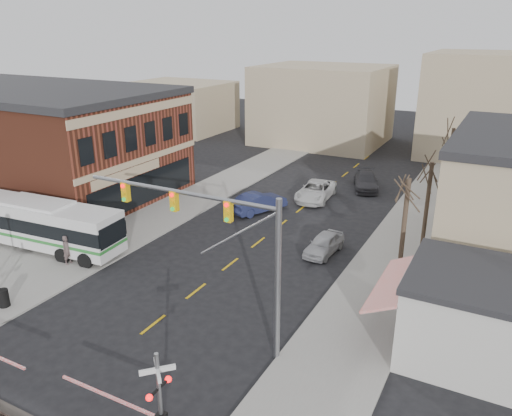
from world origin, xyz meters
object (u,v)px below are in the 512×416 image
(trash_bin, at_px, (3,298))
(car_a, at_px, (324,244))
(transit_bus, at_px, (39,223))
(car_d, at_px, (366,181))
(traffic_signal_mast, at_px, (221,235))
(car_c, at_px, (316,191))
(pedestrian_far, at_px, (87,230))
(rr_crossing_east, at_px, (151,396))
(car_b, at_px, (259,202))
(pedestrian_near, at_px, (67,250))

(trash_bin, bearing_deg, car_a, 48.69)
(transit_bus, xyz_separation_m, car_d, (16.51, 24.08, -1.10))
(transit_bus, xyz_separation_m, traffic_signal_mast, (17.27, -3.57, 3.91))
(trash_bin, distance_m, car_c, 26.91)
(car_c, relative_size, car_d, 1.10)
(car_d, height_order, pedestrian_far, pedestrian_far)
(traffic_signal_mast, distance_m, rr_crossing_east, 7.70)
(rr_crossing_east, relative_size, car_d, 1.07)
(traffic_signal_mast, relative_size, car_d, 2.05)
(car_a, bearing_deg, transit_bus, -150.93)
(trash_bin, relative_size, car_b, 0.20)
(trash_bin, height_order, pedestrian_far, pedestrian_far)
(transit_bus, xyz_separation_m, car_c, (13.36, 18.88, -1.06))
(car_a, height_order, car_c, car_c)
(rr_crossing_east, bearing_deg, pedestrian_near, 147.60)
(transit_bus, height_order, car_a, transit_bus)
(rr_crossing_east, xyz_separation_m, trash_bin, (-13.34, 3.57, -1.35))
(traffic_signal_mast, xyz_separation_m, trash_bin, (-12.44, -3.07, -5.15))
(rr_crossing_east, relative_size, pedestrian_near, 2.84)
(car_b, height_order, pedestrian_near, pedestrian_near)
(transit_bus, distance_m, pedestrian_near, 4.13)
(trash_bin, bearing_deg, car_b, 74.92)
(car_a, bearing_deg, pedestrian_far, -153.98)
(traffic_signal_mast, xyz_separation_m, car_b, (-6.98, 17.20, -4.94))
(car_b, bearing_deg, rr_crossing_east, 131.98)
(trash_bin, distance_m, car_b, 20.99)
(rr_crossing_east, bearing_deg, car_c, 99.37)
(transit_bus, height_order, car_b, transit_bus)
(transit_bus, relative_size, pedestrian_far, 7.53)
(car_b, bearing_deg, trash_bin, 98.61)
(trash_bin, height_order, car_c, car_c)
(trash_bin, relative_size, car_d, 0.19)
(transit_bus, bearing_deg, car_d, 55.56)
(car_a, height_order, car_b, car_b)
(rr_crossing_east, relative_size, trash_bin, 5.56)
(trash_bin, distance_m, pedestrian_near, 5.59)
(car_d, bearing_deg, rr_crossing_east, -106.63)
(trash_bin, xyz_separation_m, pedestrian_near, (-0.93, 5.49, 0.48))
(traffic_signal_mast, height_order, pedestrian_near, traffic_signal_mast)
(transit_bus, bearing_deg, car_a, 25.01)
(transit_bus, distance_m, traffic_signal_mast, 18.06)
(car_a, height_order, pedestrian_far, pedestrian_far)
(car_a, xyz_separation_m, car_b, (-7.78, 5.20, 0.13))
(pedestrian_near, bearing_deg, traffic_signal_mast, -98.87)
(car_c, bearing_deg, traffic_signal_mast, -84.46)
(rr_crossing_east, xyz_separation_m, pedestrian_near, (-14.27, 9.06, -0.86))
(car_a, height_order, pedestrian_near, pedestrian_near)
(transit_bus, height_order, traffic_signal_mast, traffic_signal_mast)
(car_c, bearing_deg, pedestrian_near, -119.62)
(transit_bus, distance_m, car_d, 29.22)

